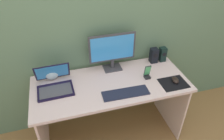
{
  "coord_description": "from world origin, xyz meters",
  "views": [
    {
      "loc": [
        -0.41,
        -1.47,
        1.99
      ],
      "look_at": [
        0.01,
        -0.02,
        0.9
      ],
      "focal_mm": 33.53,
      "sensor_mm": 36.0,
      "label": 1
    }
  ],
  "objects": [
    {
      "name": "speaker_right",
      "position": [
        0.64,
        0.22,
        0.82
      ],
      "size": [
        0.07,
        0.07,
        0.16
      ],
      "color": "black",
      "rests_on": "desk"
    },
    {
      "name": "mousepad",
      "position": [
        0.56,
        -0.17,
        0.74
      ],
      "size": [
        0.25,
        0.2,
        0.0
      ],
      "primitive_type": "cube",
      "color": "black",
      "rests_on": "desk"
    },
    {
      "name": "speaker_near_monitor",
      "position": [
        0.54,
        0.22,
        0.82
      ],
      "size": [
        0.08,
        0.08,
        0.16
      ],
      "color": "black",
      "rests_on": "desk"
    },
    {
      "name": "laptop",
      "position": [
        -0.51,
        0.07,
        0.79
      ],
      "size": [
        0.32,
        0.31,
        0.21
      ],
      "color": "black",
      "rests_on": "desk"
    },
    {
      "name": "mouse",
      "position": [
        0.59,
        -0.15,
        0.76
      ],
      "size": [
        0.08,
        0.11,
        0.04
      ],
      "primitive_type": "ellipsoid",
      "rotation": [
        0.0,
        0.0,
        -0.21
      ],
      "color": "black",
      "rests_on": "mousepad"
    },
    {
      "name": "ground_plane",
      "position": [
        0.0,
        0.0,
        0.0
      ],
      "size": [
        8.0,
        8.0,
        0.0
      ],
      "primitive_type": "plane",
      "color": "olive"
    },
    {
      "name": "phone_in_dock",
      "position": [
        0.36,
        -0.02,
        0.79
      ],
      "size": [
        0.06,
        0.05,
        0.14
      ],
      "color": "black",
      "rests_on": "desk"
    },
    {
      "name": "wall_back",
      "position": [
        0.0,
        0.36,
        1.25
      ],
      "size": [
        6.0,
        0.04,
        2.5
      ],
      "primitive_type": "cube",
      "color": "#597959",
      "rests_on": "ground_plane"
    },
    {
      "name": "desk",
      "position": [
        0.0,
        0.0,
        0.59
      ],
      "size": [
        1.46,
        0.62,
        0.74
      ],
      "color": "beige",
      "rests_on": "ground_plane"
    },
    {
      "name": "monitor",
      "position": [
        0.08,
        0.23,
        0.96
      ],
      "size": [
        0.46,
        0.14,
        0.39
      ],
      "color": "#39393D",
      "rests_on": "desk"
    },
    {
      "name": "keyboard_external",
      "position": [
        0.09,
        -0.18,
        0.75
      ],
      "size": [
        0.42,
        0.14,
        0.01
      ],
      "primitive_type": "cube",
      "rotation": [
        0.0,
        0.0,
        -0.03
      ],
      "color": "#1B1F32",
      "rests_on": "desk"
    },
    {
      "name": "fishbowl",
      "position": [
        -0.52,
        0.23,
        0.81
      ],
      "size": [
        0.14,
        0.14,
        0.14
      ],
      "primitive_type": "sphere",
      "color": "silver",
      "rests_on": "desk"
    }
  ]
}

